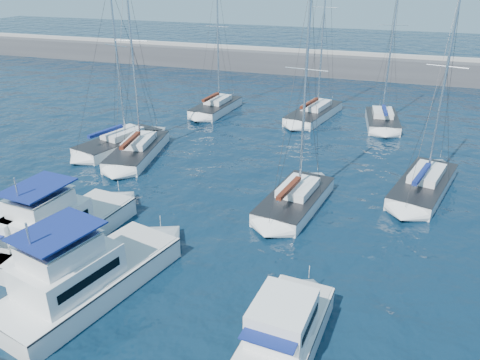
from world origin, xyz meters
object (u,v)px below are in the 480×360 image
(motor_yacht_stbd_outer, at_px, (285,330))
(sailboat_back_b, at_px, (314,113))
(sailboat_back_a, at_px, (216,107))
(motor_yacht_stbd_inner, at_px, (83,278))
(sailboat_mid_e, at_px, (424,185))
(sailboat_back_c, at_px, (382,120))
(sailboat_mid_b, at_px, (138,150))
(motor_yacht_port_outer, at_px, (19,236))
(sailboat_mid_d, at_px, (295,200))
(sailboat_mid_a, at_px, (120,142))
(motor_yacht_port_inner, at_px, (59,229))

(motor_yacht_stbd_outer, bearing_deg, sailboat_back_b, 102.98)
(sailboat_back_a, bearing_deg, motor_yacht_stbd_inner, -74.88)
(sailboat_mid_e, relative_size, sailboat_back_c, 0.90)
(sailboat_mid_b, bearing_deg, sailboat_back_a, 74.77)
(motor_yacht_port_outer, relative_size, sailboat_back_c, 0.42)
(motor_yacht_stbd_inner, bearing_deg, sailboat_mid_d, 72.18)
(sailboat_mid_b, xyz_separation_m, sailboat_mid_d, (14.92, -4.77, -0.00))
(sailboat_mid_a, bearing_deg, sailboat_mid_d, -3.44)
(motor_yacht_stbd_inner, xyz_separation_m, sailboat_mid_a, (-9.77, 18.78, -0.62))
(sailboat_back_c, bearing_deg, sailboat_back_b, 168.55)
(motor_yacht_stbd_outer, bearing_deg, sailboat_back_a, 120.58)
(sailboat_mid_e, bearing_deg, motor_yacht_port_inner, -129.88)
(sailboat_back_a, bearing_deg, sailboat_mid_e, -28.28)
(sailboat_mid_b, bearing_deg, motor_yacht_port_outer, -95.74)
(motor_yacht_port_inner, bearing_deg, motor_yacht_port_outer, -144.54)
(sailboat_mid_a, xyz_separation_m, sailboat_back_b, (14.90, 14.89, 0.03))
(sailboat_mid_a, relative_size, sailboat_back_c, 0.90)
(motor_yacht_stbd_inner, bearing_deg, sailboat_mid_e, 61.82)
(sailboat_mid_a, distance_m, sailboat_back_a, 14.24)
(motor_yacht_port_outer, height_order, sailboat_mid_a, sailboat_mid_a)
(sailboat_back_c, bearing_deg, sailboat_mid_a, -154.47)
(sailboat_back_c, bearing_deg, motor_yacht_stbd_outer, -101.20)
(motor_yacht_port_outer, distance_m, sailboat_back_a, 30.09)
(motor_yacht_stbd_outer, relative_size, sailboat_back_c, 0.40)
(sailboat_back_b, distance_m, sailboat_back_c, 7.15)
(sailboat_back_b, bearing_deg, sailboat_back_a, -161.53)
(motor_yacht_stbd_inner, height_order, sailboat_back_b, sailboat_back_b)
(motor_yacht_stbd_outer, relative_size, sailboat_mid_b, 0.41)
(sailboat_mid_a, bearing_deg, sailboat_back_c, 48.70)
(sailboat_mid_b, bearing_deg, sailboat_mid_a, 144.62)
(motor_yacht_port_outer, bearing_deg, sailboat_back_a, 86.16)
(sailboat_mid_e, bearing_deg, motor_yacht_stbd_inner, -117.40)
(motor_yacht_port_outer, height_order, sailboat_back_b, sailboat_back_b)
(motor_yacht_stbd_inner, relative_size, sailboat_back_a, 0.70)
(sailboat_mid_a, bearing_deg, sailboat_mid_b, -10.00)
(sailboat_mid_b, bearing_deg, motor_yacht_stbd_outer, -55.34)
(motor_yacht_port_inner, distance_m, motor_yacht_stbd_inner, 5.39)
(sailboat_back_a, xyz_separation_m, sailboat_back_b, (10.90, 1.23, 0.02))
(motor_yacht_stbd_inner, bearing_deg, motor_yacht_port_outer, 172.30)
(motor_yacht_port_outer, height_order, motor_yacht_port_inner, motor_yacht_port_inner)
(motor_yacht_stbd_outer, bearing_deg, motor_yacht_stbd_inner, -176.30)
(motor_yacht_port_outer, xyz_separation_m, sailboat_mid_e, (22.15, 15.73, -0.43))
(motor_yacht_port_outer, bearing_deg, sailboat_back_c, 56.00)
(motor_yacht_stbd_inner, bearing_deg, sailboat_back_b, 94.79)
(motor_yacht_port_inner, xyz_separation_m, sailboat_mid_b, (-3.04, 14.07, -0.61))
(sailboat_mid_a, bearing_deg, sailboat_back_b, 60.48)
(motor_yacht_stbd_outer, height_order, sailboat_mid_b, sailboat_mid_b)
(motor_yacht_port_outer, bearing_deg, sailboat_mid_a, 99.42)
(sailboat_mid_b, xyz_separation_m, sailboat_back_c, (19.44, 15.66, 0.02))
(motor_yacht_port_inner, distance_m, sailboat_mid_d, 15.10)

